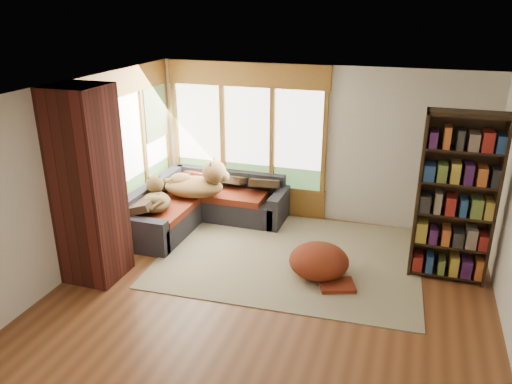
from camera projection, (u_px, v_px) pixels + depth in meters
The scene contains 16 objects.
floor at pixel (273, 290), 6.52m from camera, with size 5.50×5.50×0.00m, color brown.
ceiling at pixel (276, 90), 5.58m from camera, with size 5.50×5.50×0.00m, color white.
wall_back at pixel (316, 145), 8.27m from camera, with size 5.50×0.04×2.60m, color silver.
wall_front at pixel (184, 313), 3.83m from camera, with size 5.50×0.04×2.60m, color silver.
wall_left at pixel (82, 175), 6.84m from camera, with size 0.04×5.00×2.60m, color silver.
windows_back at pixel (247, 137), 8.57m from camera, with size 2.82×0.10×1.90m.
windows_left at pixel (130, 149), 7.88m from camera, with size 0.10×2.62×1.90m.
roller_blind at pixel (155, 113), 8.46m from camera, with size 0.03×0.72×0.90m, color #637E54.
brick_chimney at pixel (88, 186), 6.43m from camera, with size 0.70×0.70×2.60m, color #471914.
sectional_sofa at pixel (191, 204), 8.48m from camera, with size 2.20×2.20×0.80m.
area_rug at pixel (290, 256), 7.38m from camera, with size 3.71×2.84×0.01m, color beige.
bookshelf at pixel (456, 199), 6.44m from camera, with size 0.98×0.33×2.28m.
pouf at pixel (319, 260), 6.79m from camera, with size 0.82×0.82×0.44m, color maroon.
dog_tan at pixel (199, 178), 8.17m from camera, with size 1.10×0.78×0.56m.
dog_brindle at pixel (155, 193), 7.75m from camera, with size 0.74×0.83×0.41m.
throw_pillows at pixel (195, 174), 8.42m from camera, with size 1.98×1.68×0.45m.
Camera 1 is at (1.53, -5.41, 3.55)m, focal length 35.00 mm.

